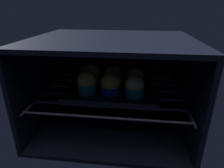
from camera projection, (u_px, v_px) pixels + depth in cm
name	position (u px, v px, depth cm)	size (l,w,h in cm)	color
oven_cavity	(113.00, 81.00, 79.78)	(59.00, 47.00, 37.00)	black
oven_rack	(112.00, 92.00, 77.17)	(54.80, 42.00, 0.80)	#444756
baking_tray	(112.00, 90.00, 76.41)	(35.03, 26.15, 2.20)	black
muffin_row0_col0	(87.00, 83.00, 71.70)	(7.38, 7.38, 8.88)	#0C8C84
muffin_row0_col1	(111.00, 84.00, 71.07)	(7.48, 7.48, 8.32)	#1928B7
muffin_row0_col2	(135.00, 87.00, 69.38)	(7.10, 7.10, 7.99)	#0C8C84
muffin_row1_col0	(92.00, 75.00, 80.04)	(7.23, 7.23, 8.84)	#1928B7
muffin_row1_col1	(113.00, 76.00, 78.73)	(7.31, 7.31, 8.56)	#1928B7
muffin_row1_col2	(135.00, 78.00, 78.02)	(7.09, 7.09, 7.98)	red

